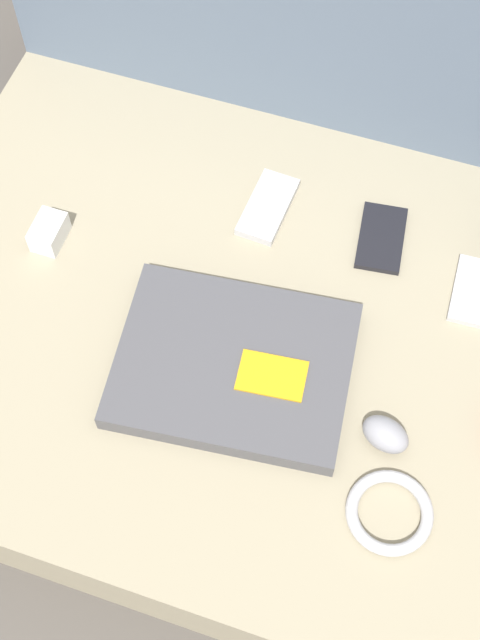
# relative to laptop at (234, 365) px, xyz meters

# --- Properties ---
(ground_plane) EXTENTS (8.00, 8.00, 0.00)m
(ground_plane) POSITION_rel_laptop_xyz_m (-0.01, 0.07, -0.15)
(ground_plane) COLOR #4C4742
(couch_seat) EXTENTS (1.02, 0.77, 0.13)m
(couch_seat) POSITION_rel_laptop_xyz_m (-0.01, 0.07, -0.08)
(couch_seat) COLOR gray
(couch_seat) RESTS_ON ground_plane
(couch_backrest) EXTENTS (1.02, 0.20, 0.57)m
(couch_backrest) POSITION_rel_laptop_xyz_m (-0.01, 0.55, 0.14)
(couch_backrest) COLOR slate
(couch_backrest) RESTS_ON ground_plane
(laptop) EXTENTS (0.34, 0.28, 0.03)m
(laptop) POSITION_rel_laptop_xyz_m (0.00, 0.00, 0.00)
(laptop) COLOR #47474C
(laptop) RESTS_ON couch_seat
(computer_mouse) EXTENTS (0.07, 0.06, 0.04)m
(computer_mouse) POSITION_rel_laptop_xyz_m (0.22, -0.03, 0.00)
(computer_mouse) COLOR gray
(computer_mouse) RESTS_ON couch_seat
(phone_silver) EXTENTS (0.07, 0.11, 0.01)m
(phone_silver) POSITION_rel_laptop_xyz_m (0.29, 0.22, -0.01)
(phone_silver) COLOR #B7B7BC
(phone_silver) RESTS_ON couch_seat
(phone_black) EXTENTS (0.07, 0.13, 0.01)m
(phone_black) POSITION_rel_laptop_xyz_m (-0.04, 0.27, -0.01)
(phone_black) COLOR #B7B7BC
(phone_black) RESTS_ON couch_seat
(phone_small) EXTENTS (0.08, 0.12, 0.01)m
(phone_small) POSITION_rel_laptop_xyz_m (0.14, 0.27, -0.01)
(phone_small) COLOR black
(phone_small) RESTS_ON couch_seat
(charger_brick) EXTENTS (0.04, 0.06, 0.04)m
(charger_brick) POSITION_rel_laptop_xyz_m (-0.33, 0.12, 0.00)
(charger_brick) COLOR silver
(charger_brick) RESTS_ON couch_seat
(cable_coil) EXTENTS (0.11, 0.11, 0.02)m
(cable_coil) POSITION_rel_laptop_xyz_m (0.25, -0.13, -0.01)
(cable_coil) COLOR #B2B2B7
(cable_coil) RESTS_ON couch_seat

